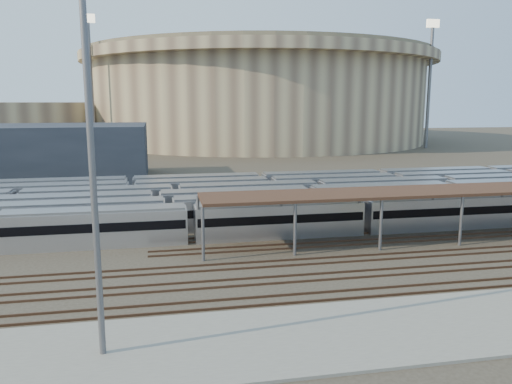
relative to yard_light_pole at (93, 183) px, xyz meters
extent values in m
plane|color=#383026|center=(15.14, 14.88, -9.94)|extent=(420.00, 420.00, 0.00)
cube|color=gray|center=(10.14, -0.12, -9.84)|extent=(50.00, 9.00, 0.20)
cube|color=silver|center=(6.46, 22.88, -8.14)|extent=(112.00, 2.90, 3.60)
cube|color=silver|center=(23.16, 27.08, -8.14)|extent=(112.00, 2.90, 3.60)
cube|color=silver|center=(21.76, 31.28, -8.14)|extent=(112.00, 2.90, 3.60)
cube|color=silver|center=(24.19, 35.48, -8.14)|extent=(112.00, 2.90, 3.60)
cube|color=silver|center=(18.58, 39.68, -8.14)|extent=(112.00, 2.90, 3.60)
cube|color=silver|center=(18.12, 43.88, -8.14)|extent=(112.00, 2.90, 3.60)
cylinder|color=slate|center=(7.14, 16.18, -7.44)|extent=(0.30, 0.30, 5.00)
cylinder|color=slate|center=(7.14, 21.58, -7.44)|extent=(0.30, 0.30, 5.00)
cylinder|color=slate|center=(15.71, 16.18, -7.44)|extent=(0.30, 0.30, 5.00)
cylinder|color=slate|center=(15.71, 21.58, -7.44)|extent=(0.30, 0.30, 5.00)
cylinder|color=slate|center=(24.28, 16.18, -7.44)|extent=(0.30, 0.30, 5.00)
cylinder|color=slate|center=(24.28, 21.58, -7.44)|extent=(0.30, 0.30, 5.00)
cylinder|color=slate|center=(32.85, 16.18, -7.44)|extent=(0.30, 0.30, 5.00)
cylinder|color=slate|center=(32.85, 21.58, -7.44)|extent=(0.30, 0.30, 5.00)
cylinder|color=slate|center=(41.42, 21.58, -7.44)|extent=(0.30, 0.30, 5.00)
cube|color=#341D15|center=(37.14, 18.88, -4.79)|extent=(60.00, 6.00, 0.30)
cube|color=#4C3323|center=(15.14, 13.13, -9.85)|extent=(170.00, 0.12, 0.18)
cube|color=#4C3323|center=(15.14, 14.63, -9.85)|extent=(170.00, 0.12, 0.18)
cube|color=#4C3323|center=(15.14, 9.13, -9.85)|extent=(170.00, 0.12, 0.18)
cube|color=#4C3323|center=(15.14, 10.63, -9.85)|extent=(170.00, 0.12, 0.18)
cube|color=#4C3323|center=(15.14, 5.13, -9.85)|extent=(170.00, 0.12, 0.18)
cube|color=#4C3323|center=(15.14, 6.63, -9.85)|extent=(170.00, 0.12, 0.18)
cylinder|color=tan|center=(40.14, 154.88, 4.06)|extent=(116.00, 116.00, 28.00)
cylinder|color=tan|center=(40.14, 154.88, 19.56)|extent=(124.00, 124.00, 3.00)
cylinder|color=#665E49|center=(40.14, 154.88, 21.81)|extent=(120.00, 120.00, 1.50)
cylinder|color=tan|center=(-44.86, 144.88, -2.94)|extent=(56.00, 56.00, 14.00)
cube|color=#1E232D|center=(-19.86, 69.88, -4.94)|extent=(42.00, 20.00, 10.00)
cylinder|color=slate|center=(-14.86, 124.88, 8.06)|extent=(1.00, 1.00, 36.00)
cube|color=#FFF2CC|center=(-14.86, 124.88, 27.26)|extent=(4.00, 0.60, 2.40)
cylinder|color=slate|center=(85.14, 114.88, 8.06)|extent=(1.00, 1.00, 36.00)
cube|color=#FFF2CC|center=(85.14, 114.88, 27.26)|extent=(4.00, 0.60, 2.40)
cylinder|color=slate|center=(5.14, 174.88, 8.06)|extent=(1.00, 1.00, 36.00)
cube|color=#FFF2CC|center=(5.14, 174.88, 27.26)|extent=(4.00, 0.60, 2.40)
cylinder|color=slate|center=(0.00, 0.00, -0.18)|extent=(0.36, 0.36, 19.12)
camera|label=1|loc=(3.50, -27.35, 4.29)|focal=35.00mm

